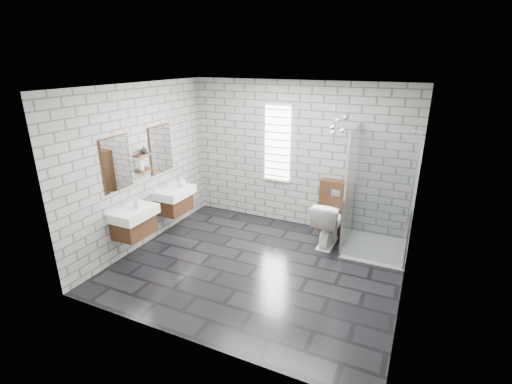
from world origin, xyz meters
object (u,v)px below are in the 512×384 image
Objects in this scene: shower_enclosure at (371,225)px; toilet at (328,223)px; vanity_left at (132,214)px; cistern_panel at (336,207)px; vanity_right at (173,193)px.

shower_enclosure is 2.55× the size of toilet.
shower_enclosure is at bearing 27.00° from vanity_left.
toilet is at bearing -90.00° from cistern_panel.
vanity_left reaches higher than toilet.
shower_enclosure reaches higher than vanity_left.
vanity_right reaches higher than toilet.
toilet is (2.71, 0.69, -0.36)m from vanity_right.
vanity_right is 1.57× the size of cistern_panel.
cistern_panel is 0.52m from toilet.
vanity_right is 2.97m from cistern_panel.
shower_enclosure is at bearing -36.41° from cistern_panel.
vanity_left is 0.77× the size of shower_enclosure.
cistern_panel is 0.49× the size of shower_enclosure.
cistern_panel is (2.71, 2.25, -0.26)m from vanity_left.
toilet is (-0.70, 0.01, -0.10)m from shower_enclosure.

